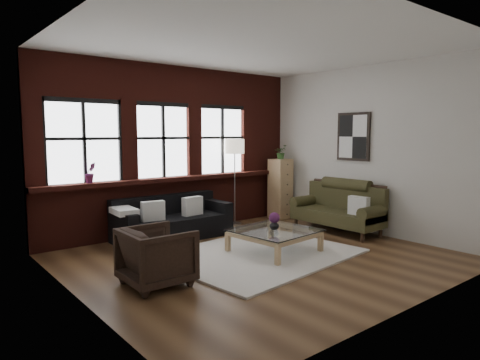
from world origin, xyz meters
TOP-DOWN VIEW (x-y plane):
  - floor at (0.00, 0.00)m, footprint 5.50×5.50m
  - ceiling at (0.00, 0.00)m, footprint 5.50×5.50m
  - wall_back at (0.00, 2.50)m, footprint 5.50×0.00m
  - wall_front at (0.00, -2.50)m, footprint 5.50×0.00m
  - wall_left at (-2.75, 0.00)m, footprint 0.00×5.00m
  - wall_right at (2.75, 0.00)m, footprint 0.00×5.00m
  - brick_backwall at (0.00, 2.44)m, footprint 5.50×0.12m
  - sill_ledge at (0.00, 2.35)m, footprint 5.50×0.30m
  - window_left at (-1.80, 2.45)m, footprint 1.38×0.10m
  - window_mid at (-0.30, 2.45)m, footprint 1.38×0.10m
  - window_right at (1.10, 2.45)m, footprint 1.38×0.10m
  - wall_poster at (2.72, 0.30)m, footprint 0.05×0.74m
  - shag_rug at (0.06, 0.10)m, footprint 3.13×2.58m
  - dark_sofa at (-0.42, 1.90)m, footprint 2.12×0.86m
  - pillow_a at (-0.87, 1.80)m, footprint 0.42×0.20m
  - pillow_b at (-0.07, 1.80)m, footprint 0.41×0.18m
  - vintage_settee at (2.30, 0.34)m, footprint 0.82×1.85m
  - pillow_settee at (2.22, -0.23)m, footprint 0.17×0.39m
  - armchair at (-1.81, -0.09)m, footprint 0.82×0.80m
  - coffee_table at (0.35, 0.04)m, footprint 1.28×1.28m
  - vase at (0.35, 0.04)m, footprint 0.16×0.16m
  - flowers at (0.35, 0.04)m, footprint 0.17×0.17m
  - drawer_chest at (2.45, 2.04)m, footprint 0.41×0.41m
  - potted_plant_top at (2.45, 2.04)m, footprint 0.35×0.32m
  - floor_lamp at (1.21, 2.15)m, footprint 0.40×0.40m
  - sill_plant at (-1.75, 2.32)m, footprint 0.21×0.18m

SIDE VIEW (x-z plane):
  - floor at x=0.00m, z-range 0.00..0.00m
  - shag_rug at x=0.06m, z-range 0.00..0.03m
  - coffee_table at x=0.35m, z-range -0.01..0.38m
  - armchair at x=-1.81m, z-range 0.00..0.74m
  - dark_sofa at x=-0.42m, z-range 0.00..0.77m
  - vase at x=0.35m, z-range 0.38..0.54m
  - vintage_settee at x=2.30m, z-range 0.00..0.99m
  - flowers at x=0.35m, z-range 0.49..0.66m
  - pillow_a at x=-0.87m, z-range 0.40..0.74m
  - pillow_b at x=-0.07m, z-range 0.40..0.74m
  - pillow_settee at x=2.22m, z-range 0.43..0.77m
  - drawer_chest at x=2.45m, z-range 0.00..1.34m
  - floor_lamp at x=1.21m, z-range 0.00..1.95m
  - sill_ledge at x=0.00m, z-range 1.00..1.08m
  - sill_plant at x=-1.75m, z-range 1.08..1.43m
  - potted_plant_top at x=2.45m, z-range 1.34..1.65m
  - wall_back at x=0.00m, z-range -1.15..4.35m
  - wall_front at x=0.00m, z-range -1.15..4.35m
  - wall_left at x=-2.75m, z-range -0.90..4.10m
  - wall_right at x=2.75m, z-range -0.90..4.10m
  - brick_backwall at x=0.00m, z-range 0.00..3.20m
  - window_left at x=-1.80m, z-range 1.00..2.50m
  - window_mid at x=-0.30m, z-range 1.00..2.50m
  - window_right at x=1.10m, z-range 1.00..2.50m
  - wall_poster at x=2.72m, z-range 1.38..2.32m
  - ceiling at x=0.00m, z-range 3.20..3.20m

